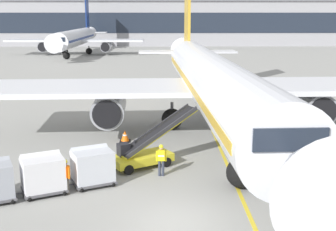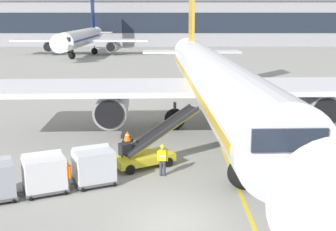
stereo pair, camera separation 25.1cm
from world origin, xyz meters
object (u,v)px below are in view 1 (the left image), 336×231
Objects in this scene: safety_cone_engine_keepout at (125,136)px; distant_airplane at (76,38)px; baggage_cart_lead at (92,166)px; baggage_cart_second at (43,173)px; parked_airplane at (211,81)px; ground_crew_by_carts at (66,174)px; ground_crew_by_loader at (161,158)px; belt_loader at (145,151)px.

safety_cone_engine_keepout is 65.58m from distant_airplane.
baggage_cart_lead is 1.00× the size of baggage_cart_second.
distant_airplane is at bearing 109.27° from parked_airplane.
ground_crew_by_carts is (-8.08, -11.16, -2.76)m from parked_airplane.
safety_cone_engine_keepout is (2.09, 8.76, -0.61)m from ground_crew_by_carts.
parked_airplane is 24.08× the size of ground_crew_by_loader.
ground_crew_by_loader is (0.91, -1.57, 0.11)m from belt_loader.
baggage_cart_lead is 1.61× the size of ground_crew_by_loader.
baggage_cart_lead is at bearing -125.02° from parked_airplane.
baggage_cart_second is (-4.75, -3.75, 0.11)m from belt_loader.
belt_loader is 0.14× the size of distant_airplane.
ground_crew_by_loader is at bearing 18.24° from baggage_cart_lead.
parked_airplane reaches higher than ground_crew_by_loader.
baggage_cart_second is at bearing -158.92° from ground_crew_by_loader.
parked_airplane is at bearing 21.84° from safety_cone_engine_keepout.
distant_airplane reaches higher than ground_crew_by_loader.
parked_airplane is 15.00× the size of baggage_cart_second.
parked_airplane is 8.19× the size of belt_loader.
baggage_cart_lead is (-2.55, -2.71, 0.11)m from belt_loader.
belt_loader is at bearing 46.90° from ground_crew_by_carts.
belt_loader is at bearing -72.37° from safety_cone_engine_keepout.
distant_airplane is at bearing 100.43° from ground_crew_by_carts.
ground_crew_by_carts is at bearing -103.40° from safety_cone_engine_keepout.
baggage_cart_lead reaches higher than safety_cone_engine_keepout.
parked_airplane is at bearing 58.57° from belt_loader.
belt_loader reaches higher than ground_crew_by_carts.
distant_airplane is (-14.42, 71.25, 2.41)m from baggage_cart_lead.
safety_cone_engine_keepout is (-2.46, 6.44, -0.61)m from ground_crew_by_loader.
belt_loader is 3.72m from baggage_cart_lead.
ground_crew_by_carts is 2.21× the size of safety_cone_engine_keepout.
parked_airplane is 9.92m from ground_crew_by_loader.
safety_cone_engine_keepout is at bearing -158.16° from parked_airplane.
parked_airplane is 14.05m from ground_crew_by_carts.
parked_airplane is 12.50m from baggage_cart_lead.
baggage_cart_second reaches higher than ground_crew_by_loader.
safety_cone_engine_keepout is (-5.99, -2.40, -3.38)m from parked_airplane.
safety_cone_engine_keepout is at bearing -76.38° from distant_airplane.
parked_airplane reaches higher than belt_loader.
belt_loader is 5.32m from ground_crew_by_carts.
baggage_cart_second is at bearing 173.24° from ground_crew_by_carts.
baggage_cart_second is 1.13m from ground_crew_by_carts.
baggage_cart_second reaches higher than ground_crew_by_carts.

